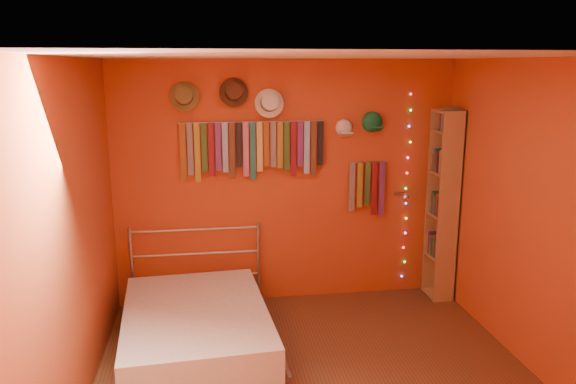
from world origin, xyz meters
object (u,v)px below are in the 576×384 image
bed (196,327)px  tie_rack (252,147)px  reading_lamp (404,196)px  bookshelf (446,204)px

bed → tie_rack: bearing=54.3°
reading_lamp → bed: bearing=-160.3°
tie_rack → bed: 1.82m
bookshelf → bed: 2.84m
bookshelf → bed: bearing=-163.1°
bed → bookshelf: bearing=13.0°
bookshelf → tie_rack: bearing=175.6°
bookshelf → bed: (-2.61, -0.79, -0.81)m
reading_lamp → bookshelf: bookshelf is taller
tie_rack → bookshelf: size_ratio=0.72×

